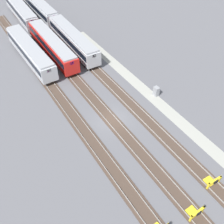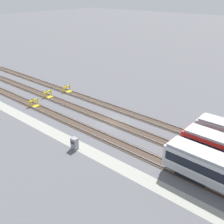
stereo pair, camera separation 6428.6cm
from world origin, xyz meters
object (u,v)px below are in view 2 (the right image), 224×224
bumper_stop_middle_track (67,89)px  electrical_cabinet (75,143)px  bumper_stop_nearest_track (34,103)px  bumper_stop_near_inner_track (48,95)px

bumper_stop_middle_track → electrical_cabinet: size_ratio=1.26×
bumper_stop_nearest_track → electrical_cabinet: bearing=-16.3°
bumper_stop_nearest_track → bumper_stop_middle_track: bearing=96.9°
bumper_stop_near_inner_track → bumper_stop_middle_track: (0.58, 4.41, 0.00)m
bumper_stop_near_inner_track → electrical_cabinet: bearing=-27.1°
bumper_stop_near_inner_track → bumper_stop_nearest_track: bearing=-69.5°
bumper_stop_nearest_track → bumper_stop_near_inner_track: (-1.65, 4.42, 0.00)m
bumper_stop_nearest_track → bumper_stop_middle_track: 8.90m
bumper_stop_middle_track → electrical_cabinet: electrical_cabinet is taller
bumper_stop_nearest_track → bumper_stop_middle_track: same height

